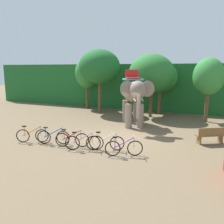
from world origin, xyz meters
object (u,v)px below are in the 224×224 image
tree_far_right (87,73)px  tree_center (151,73)px  bike_white (107,142)px  wooden_bench (211,135)px  bike_purple (124,148)px  bike_blue (53,137)px  tree_far_left (209,77)px  bike_orange (32,135)px  bike_red (72,139)px  tree_center_right (160,77)px  elephant (134,94)px  bike_pink (83,142)px  tree_right (99,67)px

tree_far_right → tree_center: size_ratio=0.97×
bike_white → wooden_bench: bike_white is taller
tree_far_right → bike_purple: 13.49m
bike_blue → tree_far_left: bearing=51.2°
bike_blue → bike_purple: size_ratio=1.04×
bike_orange → bike_red: same height
tree_center_right → elephant: 5.17m
bike_white → bike_pink: bearing=-156.9°
bike_purple → bike_pink: bearing=-178.6°
tree_far_left → bike_red: (-5.92, -8.73, -2.89)m
bike_blue → wooden_bench: bike_blue is taller
bike_purple → tree_far_left: bearing=70.7°
tree_right → bike_red: size_ratio=3.37×
bike_pink → bike_red: bearing=163.9°
bike_white → bike_purple: bearing=-21.1°
elephant → bike_red: size_ratio=2.54×
tree_right → tree_far_left: size_ratio=1.18×
tree_center_right → bike_orange: bearing=-112.7°
elephant → bike_white: bearing=-86.0°
wooden_bench → bike_blue: bearing=-156.5°
tree_far_right → wooden_bench: 13.73m
tree_center_right → tree_center: bearing=-103.8°
tree_center → tree_center_right: size_ratio=1.13×
bike_red → elephant: bearing=75.1°
tree_far_left → wooden_bench: (0.42, -5.50, -2.80)m
tree_center_right → bike_white: (-0.32, -10.18, -2.73)m
tree_right → bike_orange: 9.86m
bike_white → bike_purple: size_ratio=1.05×
tree_center_right → bike_purple: bearing=-86.2°
bike_blue → bike_pink: 1.87m
tree_center_right → bike_red: bearing=-101.4°
tree_far_right → bike_blue: bearing=-69.8°
elephant → bike_purple: (1.39, -5.53, -1.82)m
tree_center_right → bike_red: (-2.11, -10.41, -2.73)m
tree_center_right → bike_purple: size_ratio=2.82×
elephant → bike_pink: size_ratio=2.62×
bike_blue → bike_pink: (1.86, -0.20, 0.00)m
tree_far_right → bike_pink: size_ratio=3.08×
bike_orange → tree_right: bearing=93.3°
bike_purple → elephant: bearing=104.1°
bike_white → tree_center_right: bearing=88.2°
tree_right → bike_orange: tree_right is taller
bike_pink → tree_center_right: bearing=82.7°
tree_center_right → bike_purple: (0.71, -10.57, -2.73)m
bike_orange → tree_center_right: bearing=67.3°
tree_center_right → bike_blue: size_ratio=2.72×
tree_far_left → bike_blue: bearing=-128.8°
tree_far_left → tree_center_right: bearing=156.2°
bike_pink → wooden_bench: (5.60, 3.44, 0.09)m
tree_far_left → bike_pink: 10.73m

